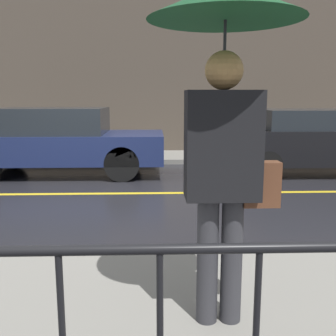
{
  "coord_description": "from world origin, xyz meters",
  "views": [
    {
      "loc": [
        1.15,
        -6.72,
        1.66
      ],
      "look_at": [
        1.28,
        -2.94,
        0.98
      ],
      "focal_mm": 42.0,
      "sensor_mm": 36.0,
      "label": 1
    }
  ],
  "objects": [
    {
      "name": "car_black",
      "position": [
        4.68,
        1.82,
        0.73
      ],
      "size": [
        4.13,
        1.74,
        1.4
      ],
      "color": "black",
      "rests_on": "ground_plane"
    },
    {
      "name": "building_storefront",
      "position": [
        0.0,
        4.96,
        2.85
      ],
      "size": [
        28.0,
        0.3,
        5.69
      ],
      "color": "#4C4238",
      "rests_on": "ground_plane"
    },
    {
      "name": "pedestrian",
      "position": [
        1.6,
        -4.2,
        1.79
      ],
      "size": [
        0.98,
        0.98,
        2.23
      ],
      "color": "#333338",
      "rests_on": "sidewalk_near"
    },
    {
      "name": "lane_marking",
      "position": [
        0.0,
        0.0,
        0.0
      ],
      "size": [
        25.2,
        0.12,
        0.01
      ],
      "color": "gold",
      "rests_on": "ground_plane"
    },
    {
      "name": "ground_plane",
      "position": [
        0.0,
        0.0,
        0.0
      ],
      "size": [
        80.0,
        80.0,
        0.0
      ],
      "primitive_type": "plane",
      "color": "black"
    },
    {
      "name": "sidewalk_far",
      "position": [
        0.0,
        3.91,
        0.06
      ],
      "size": [
        28.0,
        1.79,
        0.12
      ],
      "color": "gray",
      "rests_on": "ground_plane"
    },
    {
      "name": "car_navy",
      "position": [
        -0.92,
        1.82,
        0.75
      ],
      "size": [
        4.41,
        1.77,
        1.44
      ],
      "color": "#19234C",
      "rests_on": "ground_plane"
    }
  ]
}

